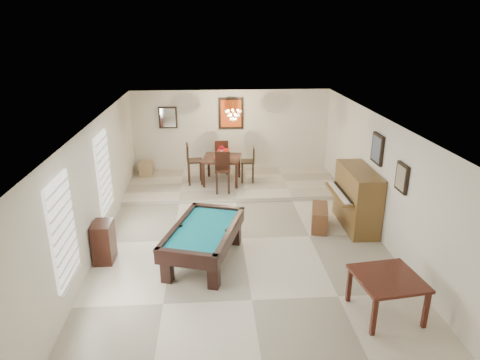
{
  "coord_description": "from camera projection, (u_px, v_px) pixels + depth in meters",
  "views": [
    {
      "loc": [
        -0.64,
        -8.37,
        4.42
      ],
      "look_at": [
        0.0,
        0.6,
        1.15
      ],
      "focal_mm": 32.0,
      "sensor_mm": 36.0,
      "label": 1
    }
  ],
  "objects": [
    {
      "name": "ground_plane",
      "position": [
        242.0,
        239.0,
        9.4
      ],
      "size": [
        6.0,
        9.0,
        0.02
      ],
      "primitive_type": "cube",
      "color": "beige"
    },
    {
      "name": "wall_back",
      "position": [
        231.0,
        132.0,
        13.17
      ],
      "size": [
        6.0,
        0.04,
        2.6
      ],
      "primitive_type": "cube",
      "color": "silver",
      "rests_on": "ground_plane"
    },
    {
      "name": "wall_front",
      "position": [
        273.0,
        324.0,
        4.73
      ],
      "size": [
        6.0,
        0.04,
        2.6
      ],
      "primitive_type": "cube",
      "color": "silver",
      "rests_on": "ground_plane"
    },
    {
      "name": "wall_left",
      "position": [
        96.0,
        187.0,
        8.75
      ],
      "size": [
        0.04,
        9.0,
        2.6
      ],
      "primitive_type": "cube",
      "color": "silver",
      "rests_on": "ground_plane"
    },
    {
      "name": "wall_right",
      "position": [
        381.0,
        180.0,
        9.15
      ],
      "size": [
        0.04,
        9.0,
        2.6
      ],
      "primitive_type": "cube",
      "color": "silver",
      "rests_on": "ground_plane"
    },
    {
      "name": "ceiling",
      "position": [
        242.0,
        122.0,
        8.51
      ],
      "size": [
        6.0,
        9.0,
        0.04
      ],
      "primitive_type": "cube",
      "color": "white",
      "rests_on": "wall_back"
    },
    {
      "name": "dining_step",
      "position": [
        234.0,
        184.0,
        12.42
      ],
      "size": [
        6.0,
        2.5,
        0.12
      ],
      "primitive_type": "cube",
      "color": "beige",
      "rests_on": "ground_plane"
    },
    {
      "name": "window_left_front",
      "position": [
        63.0,
        231.0,
        6.66
      ],
      "size": [
        0.06,
        1.0,
        1.7
      ],
      "primitive_type": "cube",
      "color": "white",
      "rests_on": "wall_left"
    },
    {
      "name": "window_left_rear",
      "position": [
        104.0,
        173.0,
        9.28
      ],
      "size": [
        0.06,
        1.0,
        1.7
      ],
      "primitive_type": "cube",
      "color": "white",
      "rests_on": "wall_left"
    },
    {
      "name": "pool_table",
      "position": [
        204.0,
        245.0,
        8.39
      ],
      "size": [
        1.72,
        2.36,
        0.71
      ],
      "primitive_type": null,
      "rotation": [
        0.0,
        0.0,
        -0.3
      ],
      "color": "black",
      "rests_on": "ground_plane"
    },
    {
      "name": "square_table",
      "position": [
        386.0,
        295.0,
        6.84
      ],
      "size": [
        1.11,
        1.11,
        0.68
      ],
      "primitive_type": null,
      "rotation": [
        0.0,
        0.0,
        0.13
      ],
      "color": "#36150D",
      "rests_on": "ground_plane"
    },
    {
      "name": "upright_piano",
      "position": [
        350.0,
        198.0,
        9.76
      ],
      "size": [
        0.93,
        1.66,
        1.38
      ],
      "primitive_type": null,
      "color": "brown",
      "rests_on": "ground_plane"
    },
    {
      "name": "piano_bench",
      "position": [
        319.0,
        217.0,
        9.83
      ],
      "size": [
        0.55,
        0.95,
        0.5
      ],
      "primitive_type": "cube",
      "rotation": [
        0.0,
        0.0,
        -0.24
      ],
      "color": "brown",
      "rests_on": "ground_plane"
    },
    {
      "name": "apothecary_chest",
      "position": [
        104.0,
        242.0,
        8.4
      ],
      "size": [
        0.36,
        0.54,
        0.81
      ],
      "primitive_type": "cube",
      "color": "black",
      "rests_on": "ground_plane"
    },
    {
      "name": "dining_table",
      "position": [
        222.0,
        168.0,
        12.27
      ],
      "size": [
        1.19,
        1.19,
        0.87
      ],
      "primitive_type": null,
      "rotation": [
        0.0,
        0.0,
        -0.15
      ],
      "color": "black",
      "rests_on": "dining_step"
    },
    {
      "name": "flower_vase",
      "position": [
        222.0,
        150.0,
        12.09
      ],
      "size": [
        0.14,
        0.14,
        0.22
      ],
      "primitive_type": null,
      "rotation": [
        0.0,
        0.0,
        -0.04
      ],
      "color": "#A10D1D",
      "rests_on": "dining_table"
    },
    {
      "name": "dining_chair_south",
      "position": [
        223.0,
        173.0,
        11.5
      ],
      "size": [
        0.41,
        0.41,
        1.09
      ],
      "primitive_type": null,
      "rotation": [
        0.0,
        0.0,
        -0.03
      ],
      "color": "black",
      "rests_on": "dining_step"
    },
    {
      "name": "dining_chair_north",
      "position": [
        221.0,
        156.0,
        12.98
      ],
      "size": [
        0.42,
        0.42,
        1.08
      ],
      "primitive_type": null,
      "rotation": [
        0.0,
        0.0,
        3.2
      ],
      "color": "black",
      "rests_on": "dining_step"
    },
    {
      "name": "dining_chair_west",
      "position": [
        195.0,
        164.0,
        12.14
      ],
      "size": [
        0.47,
        0.47,
        1.17
      ],
      "primitive_type": null,
      "rotation": [
        0.0,
        0.0,
        1.67
      ],
      "color": "black",
      "rests_on": "dining_step"
    },
    {
      "name": "dining_chair_east",
      "position": [
        248.0,
        164.0,
        12.31
      ],
      "size": [
        0.42,
        0.42,
        1.04
      ],
      "primitive_type": null,
      "rotation": [
        0.0,
        0.0,
        -1.66
      ],
      "color": "black",
      "rests_on": "dining_step"
    },
    {
      "name": "corner_bench",
      "position": [
        146.0,
        168.0,
        12.93
      ],
      "size": [
        0.41,
        0.5,
        0.43
      ],
      "primitive_type": "cube",
      "rotation": [
        0.0,
        0.0,
        0.05
      ],
      "color": "#A28557",
      "rests_on": "dining_step"
    },
    {
      "name": "chandelier",
      "position": [
        233.0,
        111.0,
        11.65
      ],
      "size": [
        0.44,
        0.44,
        0.6
      ],
      "primitive_type": null,
      "color": "#FFE5B2",
      "rests_on": "ceiling"
    },
    {
      "name": "back_painting",
      "position": [
        231.0,
        113.0,
        12.93
      ],
      "size": [
        0.75,
        0.06,
        0.95
      ],
      "primitive_type": "cube",
      "color": "#D84C14",
      "rests_on": "wall_back"
    },
    {
      "name": "back_mirror",
      "position": [
        168.0,
        118.0,
        12.84
      ],
      "size": [
        0.55,
        0.06,
        0.65
      ],
      "primitive_type": "cube",
      "color": "white",
      "rests_on": "wall_back"
    },
    {
      "name": "right_picture_upper",
      "position": [
        378.0,
        149.0,
        9.23
      ],
      "size": [
        0.06,
        0.55,
        0.65
      ],
      "primitive_type": "cube",
      "color": "slate",
      "rests_on": "wall_right"
    },
    {
      "name": "right_picture_lower",
      "position": [
        402.0,
        178.0,
        8.08
      ],
      "size": [
        0.06,
        0.45,
        0.55
      ],
      "primitive_type": "cube",
      "color": "gray",
      "rests_on": "wall_right"
    }
  ]
}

